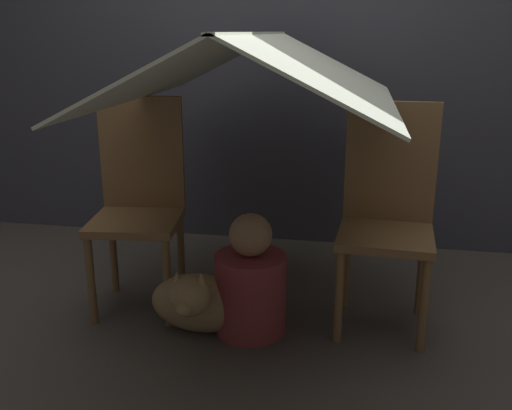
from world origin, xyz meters
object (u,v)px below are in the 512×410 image
object	(u,v)px
person_front	(250,284)
chair_left	(139,197)
dog	(199,302)
chair_right	(387,209)

from	to	relation	value
person_front	chair_left	bearing A→B (deg)	159.52
person_front	dog	world-z (taller)	person_front
chair_right	chair_left	bearing A→B (deg)	-176.11
chair_right	person_front	distance (m)	0.69
chair_right	dog	xyz separation A→B (m)	(-0.79, -0.29, -0.38)
chair_left	chair_right	world-z (taller)	same
chair_left	chair_right	xyz separation A→B (m)	(1.16, 0.00, 0.00)
person_front	dog	size ratio (longest dim) A/B	1.21
chair_left	chair_right	bearing A→B (deg)	-7.02
dog	chair_right	bearing A→B (deg)	20.10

